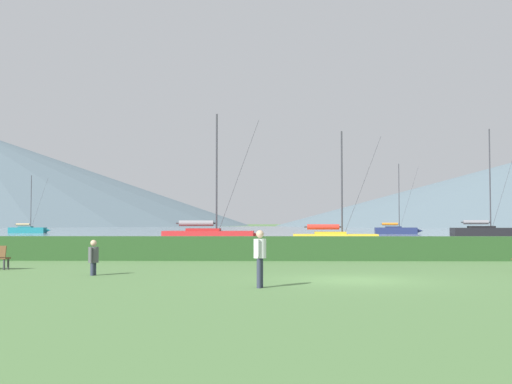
# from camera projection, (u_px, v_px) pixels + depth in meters

# --- Properties ---
(ground_plane) EXTENTS (1000.00, 1000.00, 0.00)m
(ground_plane) POSITION_uv_depth(u_px,v_px,m) (354.00, 280.00, 21.32)
(ground_plane) COLOR #517A42
(harbor_water) EXTENTS (320.00, 246.00, 0.00)m
(harbor_water) POSITION_uv_depth(u_px,v_px,m) (280.00, 230.00, 158.15)
(harbor_water) COLOR #8499A8
(harbor_water) RESTS_ON ground_plane
(hedge_line) EXTENTS (80.00, 1.20, 1.17)m
(hedge_line) POSITION_uv_depth(u_px,v_px,m) (325.00, 248.00, 32.33)
(hedge_line) COLOR #284C23
(hedge_line) RESTS_ON ground_plane
(sailboat_slip_0) EXTENTS (8.49, 2.59, 10.73)m
(sailboat_slip_0) POSITION_uv_depth(u_px,v_px,m) (210.00, 236.00, 53.51)
(sailboat_slip_0) COLOR red
(sailboat_slip_0) RESTS_ON harbor_water
(sailboat_slip_2) EXTENTS (7.49, 2.66, 11.01)m
(sailboat_slip_2) POSITION_uv_depth(u_px,v_px,m) (396.00, 230.00, 102.85)
(sailboat_slip_2) COLOR navy
(sailboat_slip_2) RESTS_ON harbor_water
(sailboat_slip_5) EXTENTS (7.25, 2.36, 8.69)m
(sailboat_slip_5) POSITION_uv_depth(u_px,v_px,m) (336.00, 239.00, 49.00)
(sailboat_slip_5) COLOR gold
(sailboat_slip_5) RESTS_ON harbor_water
(sailboat_slip_6) EXTENTS (8.84, 2.83, 12.82)m
(sailboat_slip_6) POSITION_uv_depth(u_px,v_px,m) (486.00, 232.00, 76.97)
(sailboat_slip_6) COLOR black
(sailboat_slip_6) RESTS_ON harbor_water
(sailboat_slip_7) EXTENTS (6.97, 2.18, 9.80)m
(sailboat_slip_7) POSITION_uv_depth(u_px,v_px,m) (28.00, 230.00, 111.77)
(sailboat_slip_7) COLOR #19707A
(sailboat_slip_7) RESTS_ON harbor_water
(person_seated_viewer) EXTENTS (0.36, 0.57, 1.25)m
(person_seated_viewer) POSITION_uv_depth(u_px,v_px,m) (93.00, 256.00, 23.26)
(person_seated_viewer) COLOR #2D3347
(person_seated_viewer) RESTS_ON ground_plane
(person_standing_walker) EXTENTS (0.36, 0.55, 1.65)m
(person_standing_walker) POSITION_uv_depth(u_px,v_px,m) (260.00, 254.00, 18.89)
(person_standing_walker) COLOR #2D3347
(person_standing_walker) RESTS_ON ground_plane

